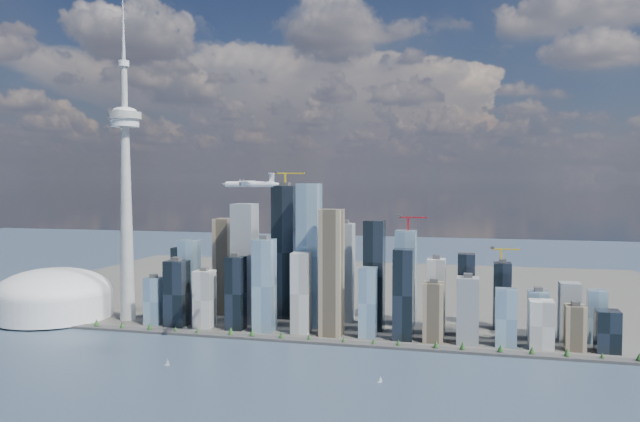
% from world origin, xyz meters
% --- Properties ---
extents(ground, '(4000.00, 4000.00, 0.00)m').
position_xyz_m(ground, '(0.00, 0.00, 0.00)').
color(ground, '#34495C').
rests_on(ground, ground).
extents(seawall, '(1100.00, 22.00, 4.00)m').
position_xyz_m(seawall, '(0.00, 250.00, 2.00)').
color(seawall, '#383838').
rests_on(seawall, ground).
extents(land, '(1400.00, 900.00, 3.00)m').
position_xyz_m(land, '(0.00, 700.00, 1.50)').
color(land, '#4C4C47').
rests_on(land, ground).
extents(shoreline_trees, '(960.53, 7.20, 8.80)m').
position_xyz_m(shoreline_trees, '(0.00, 250.00, 8.78)').
color(shoreline_trees, '#3F2D1E').
rests_on(shoreline_trees, seawall).
extents(skyscraper_cluster, '(736.00, 142.00, 257.85)m').
position_xyz_m(skyscraper_cluster, '(59.62, 336.82, 80.01)').
color(skyscraper_cluster, black).
rests_on(skyscraper_cluster, land).
extents(needle_tower, '(56.00, 56.00, 550.50)m').
position_xyz_m(needle_tower, '(-300.00, 310.00, 235.84)').
color(needle_tower, gray).
rests_on(needle_tower, land).
extents(dome_stadium, '(200.00, 200.00, 86.00)m').
position_xyz_m(dome_stadium, '(-440.00, 300.00, 39.44)').
color(dome_stadium, silver).
rests_on(dome_stadium, land).
extents(airplane, '(78.06, 69.35, 19.07)m').
position_xyz_m(airplane, '(-13.42, 147.19, 241.17)').
color(airplane, silver).
rests_on(airplane, ground).
extents(sailboat_west, '(7.49, 2.39, 10.37)m').
position_xyz_m(sailboat_west, '(-110.95, 91.88, 3.33)').
color(sailboat_west, silver).
rests_on(sailboat_west, ground).
extents(sailboat_east, '(6.11, 3.03, 8.50)m').
position_xyz_m(sailboat_east, '(172.86, 91.23, 2.73)').
color(sailboat_east, silver).
rests_on(sailboat_east, ground).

